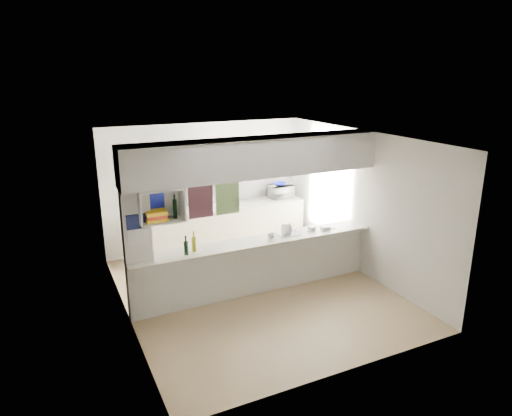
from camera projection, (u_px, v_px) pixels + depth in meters
floor at (256, 291)px, 7.71m from camera, size 4.80×4.80×0.00m
ceiling at (256, 138)px, 6.96m from camera, size 4.80×4.80×0.00m
wall_back at (206, 186)px, 9.41m from camera, size 4.20×0.00×4.20m
wall_left at (123, 238)px, 6.47m from camera, size 0.00×4.80×4.80m
wall_right at (361, 203)px, 8.20m from camera, size 0.00×4.80×4.80m
servery_partition at (246, 198)px, 7.16m from camera, size 4.20×0.50×2.60m
cubby_shelf at (159, 207)px, 6.52m from camera, size 0.65×0.35×0.50m
kitchen_run at (218, 210)px, 9.39m from camera, size 3.60×0.63×2.24m
microwave at (281, 192)px, 9.92m from camera, size 0.52×0.38×0.28m
bowl at (280, 184)px, 9.90m from camera, size 0.26×0.26×0.06m
dish_rack at (288, 230)px, 7.72m from camera, size 0.39×0.30×0.20m
cup at (271, 236)px, 7.47m from camera, size 0.14×0.14×0.09m
wine_bottles at (190, 246)px, 6.91m from camera, size 0.22×0.15×0.32m
plastic_tubs at (318, 228)px, 7.93m from camera, size 0.49×0.23×0.07m
utensil_jar at (206, 204)px, 9.24m from camera, size 0.09×0.09×0.13m
knife_block at (199, 203)px, 9.20m from camera, size 0.10×0.08×0.19m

